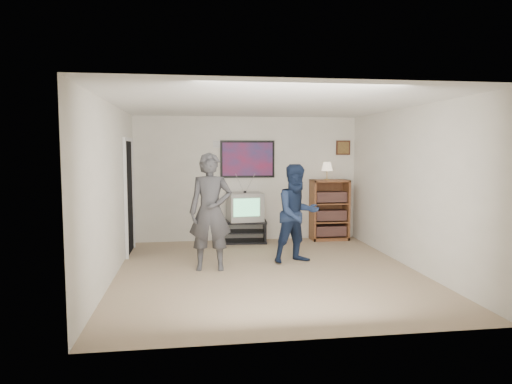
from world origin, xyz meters
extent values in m
cube|color=#967F5F|center=(0.00, 0.00, 0.00)|extent=(4.50, 5.00, 0.01)
cube|color=white|center=(0.00, 0.00, 2.50)|extent=(4.50, 5.00, 0.01)
cube|color=silver|center=(0.00, 2.50, 1.25)|extent=(4.50, 0.01, 2.50)
cube|color=silver|center=(-2.25, 0.00, 1.25)|extent=(0.01, 5.00, 2.50)
cube|color=silver|center=(2.25, 0.00, 1.25)|extent=(0.01, 5.00, 2.50)
cube|color=black|center=(-0.10, 2.23, 0.42)|extent=(0.91, 0.55, 0.04)
cube|color=black|center=(-0.10, 2.23, 0.02)|extent=(0.91, 0.55, 0.04)
cube|color=black|center=(-0.51, 2.23, 0.22)|extent=(0.08, 0.47, 0.44)
cube|color=black|center=(0.31, 2.23, 0.22)|extent=(0.08, 0.47, 0.44)
imported|color=#3B3B3E|center=(-0.84, 0.26, 0.90)|extent=(0.69, 0.49, 1.79)
imported|color=#182644|center=(0.57, 0.52, 0.80)|extent=(0.92, 0.80, 1.61)
cube|color=white|center=(-0.79, 0.46, 1.14)|extent=(0.07, 0.13, 0.04)
cube|color=white|center=(0.58, 0.71, 1.10)|extent=(0.07, 0.12, 0.03)
cube|color=black|center=(0.00, 2.48, 1.65)|extent=(1.10, 0.03, 0.75)
cube|color=white|center=(-0.55, 2.48, 1.95)|extent=(0.28, 0.02, 0.14)
cube|color=black|center=(2.00, 2.48, 1.88)|extent=(0.30, 0.03, 0.30)
cube|color=black|center=(-2.23, 1.60, 1.00)|extent=(0.03, 0.85, 2.00)
camera|label=1|loc=(-1.13, -6.66, 1.84)|focal=32.00mm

